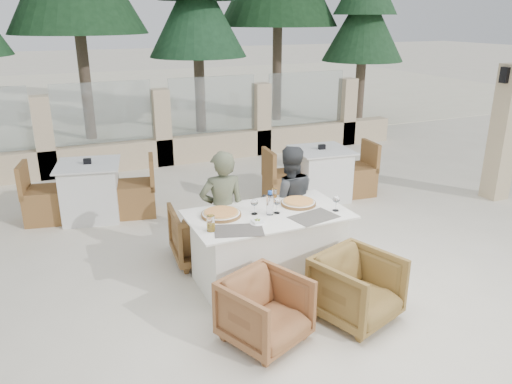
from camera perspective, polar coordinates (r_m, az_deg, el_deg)
name	(u,v)px	position (r m, az deg, el deg)	size (l,w,h in m)	color
ground	(276,283)	(5.30, 2.30, -10.32)	(80.00, 80.00, 0.00)	silver
sand_patch	(100,96)	(18.43, -17.44, 10.44)	(30.00, 16.00, 0.01)	#F5ECC8
perimeter_wall_far	(162,122)	(9.34, -10.74, 7.84)	(10.00, 0.34, 1.60)	beige
lantern_pillar	(504,133)	(8.24, 26.45, 6.02)	(0.34, 0.34, 2.00)	#C3AF89
pine_centre	(197,22)	(11.86, -6.74, 18.74)	(2.20, 2.20, 5.00)	#1F4A29
pine_far_right	(363,32)	(13.03, 12.19, 17.41)	(1.98, 1.98, 4.50)	#1F4525
dining_table	(268,248)	(5.15, 1.35, -6.44)	(1.60, 0.90, 0.77)	white
placemat_near_left	(239,230)	(4.60, -1.97, -4.41)	(0.45, 0.30, 0.00)	#534D47
placemat_near_right	(314,217)	(4.93, 6.63, -2.85)	(0.45, 0.30, 0.00)	#5A564D
pizza_left	(221,214)	(4.93, -4.01, -2.48)	(0.39, 0.39, 0.05)	#C6551B
pizza_right	(298,203)	(5.23, 4.86, -1.21)	(0.37, 0.37, 0.05)	orange
water_bottle	(270,203)	(4.92, 1.61, -1.25)	(0.07, 0.07, 0.25)	#C2DCFF
wine_glass_centre	(254,205)	(4.94, -0.19, -1.55)	(0.08, 0.08, 0.18)	white
wine_glass_near	(277,205)	(4.96, 2.40, -1.45)	(0.08, 0.08, 0.18)	white
wine_glass_corner	(336,202)	(5.09, 9.14, -1.16)	(0.08, 0.08, 0.18)	white
beer_glass_left	(211,223)	(4.58, -5.19, -3.59)	(0.08, 0.08, 0.15)	gold
beer_glass_right	(274,194)	(5.33, 2.07, -0.28)	(0.06, 0.06, 0.12)	orange
olive_dish	(257,221)	(4.75, 0.17, -3.36)	(0.11, 0.11, 0.04)	white
armchair_far_left	(203,233)	(5.68, -6.07, -4.69)	(0.68, 0.70, 0.64)	brown
armchair_far_right	(283,227)	(5.84, 3.11, -4.06)	(0.65, 0.67, 0.61)	#926035
armchair_near_left	(265,311)	(4.31, 1.06, -13.41)	(0.62, 0.64, 0.59)	#915C35
armchair_near_right	(357,288)	(4.68, 11.45, -10.72)	(0.66, 0.68, 0.62)	olive
diner_left	(223,212)	(5.29, -3.84, -2.33)	(0.49, 0.32, 1.34)	#525840
diner_right	(289,202)	(5.65, 3.75, -1.12)	(0.63, 0.49, 1.30)	#383B3E
bg_table_a	(91,191)	(7.15, -18.36, 0.12)	(1.64, 0.82, 0.77)	silver
bg_table_b	(321,174)	(7.57, 7.40, 2.06)	(1.64, 0.82, 0.77)	silver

